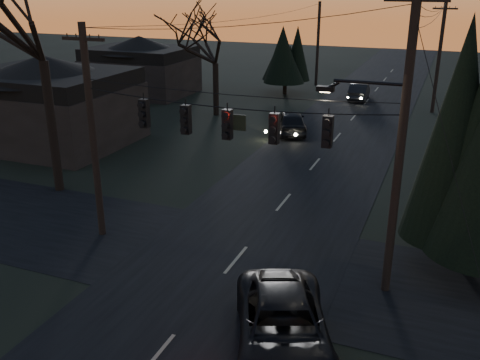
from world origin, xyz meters
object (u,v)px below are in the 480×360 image
at_px(utility_pole_far_r, 432,112).
at_px(suv_near, 283,327).
at_px(utility_pole_right, 385,289).
at_px(utility_pole_left, 103,234).
at_px(utility_pole_far_l, 316,85).
at_px(evergreen_right, 480,143).
at_px(bare_tree_left, 36,2).
at_px(sedan_oncoming_b, 359,92).
at_px(sedan_oncoming_a, 291,122).

distance_m(utility_pole_far_r, suv_near, 32.44).
xyz_separation_m(utility_pole_right, utility_pole_left, (-11.50, 0.00, 0.00)).
height_order(utility_pole_far_l, evergreen_right, evergreen_right).
relative_size(bare_tree_left, suv_near, 2.30).
bearing_deg(evergreen_right, utility_pole_right, -130.62).
distance_m(utility_pole_far_l, evergreen_right, 36.31).
height_order(utility_pole_far_l, sedan_oncoming_b, utility_pole_far_l).
distance_m(utility_pole_left, evergreen_right, 14.92).
bearing_deg(sedan_oncoming_b, utility_pole_left, 77.08).
relative_size(utility_pole_left, sedan_oncoming_b, 1.96).
bearing_deg(evergreen_right, utility_pole_far_r, 95.39).
bearing_deg(suv_near, utility_pole_left, 132.46).
bearing_deg(utility_pole_far_l, suv_near, -77.16).
relative_size(utility_pole_left, utility_pole_far_r, 1.00).
xyz_separation_m(utility_pole_left, evergreen_right, (13.88, 2.78, 4.71)).
xyz_separation_m(utility_pole_left, utility_pole_far_r, (11.50, 28.00, 0.00)).
xyz_separation_m(utility_pole_left, utility_pole_far_l, (0.00, 36.00, 0.00)).
distance_m(bare_tree_left, suv_near, 18.13).
relative_size(suv_near, sedan_oncoming_b, 1.29).
distance_m(evergreen_right, sedan_oncoming_b, 29.51).
bearing_deg(sedan_oncoming_a, utility_pole_far_r, -152.17).
distance_m(utility_pole_right, suv_near, 4.98).
height_order(utility_pole_far_r, suv_near, utility_pole_far_r).
distance_m(utility_pole_right, sedan_oncoming_b, 31.34).
bearing_deg(utility_pole_far_l, sedan_oncoming_b, -45.60).
bearing_deg(suv_near, evergreen_right, 34.45).
relative_size(utility_pole_far_l, suv_near, 1.43).
bearing_deg(evergreen_right, sedan_oncoming_b, 107.28).
distance_m(utility_pole_left, bare_tree_left, 10.82).
relative_size(utility_pole_right, utility_pole_left, 1.18).
bearing_deg(evergreen_right, suv_near, -123.31).
distance_m(bare_tree_left, sedan_oncoming_b, 30.27).
bearing_deg(utility_pole_right, evergreen_right, 49.38).
relative_size(evergreen_right, sedan_oncoming_b, 1.90).
height_order(utility_pole_far_l, sedan_oncoming_a, utility_pole_far_l).
distance_m(suv_near, sedan_oncoming_a, 23.10).
bearing_deg(sedan_oncoming_b, suv_near, 93.21).
bearing_deg(utility_pole_far_r, utility_pole_right, -90.00).
relative_size(utility_pole_left, suv_near, 1.52).
distance_m(utility_pole_far_l, sedan_oncoming_b, 7.47).
bearing_deg(utility_pole_right, suv_near, -117.88).
xyz_separation_m(suv_near, sedan_oncoming_b, (-4.00, 35.04, -0.06)).
bearing_deg(sedan_oncoming_a, evergreen_right, 104.75).
bearing_deg(utility_pole_far_l, utility_pole_far_r, -34.82).
xyz_separation_m(utility_pole_right, suv_near, (-2.30, -4.35, 0.78)).
bearing_deg(utility_pole_far_r, evergreen_right, -84.61).
relative_size(utility_pole_right, bare_tree_left, 0.78).
xyz_separation_m(utility_pole_far_l, evergreen_right, (13.88, -33.22, 4.71)).
xyz_separation_m(bare_tree_left, suv_near, (14.18, -7.76, -8.21)).
height_order(sedan_oncoming_a, sedan_oncoming_b, sedan_oncoming_a).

